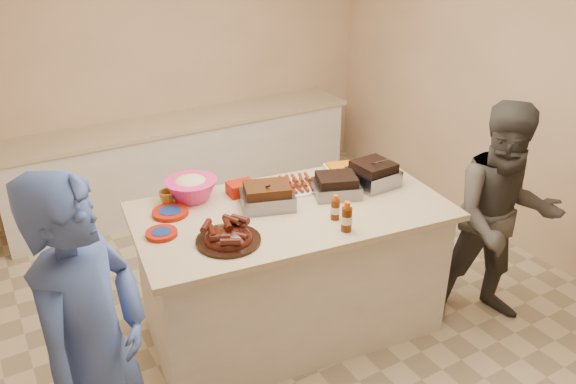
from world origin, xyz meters
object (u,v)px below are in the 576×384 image
rib_platter (229,242)px  guest_gray (484,314)px  bbq_bottle_a (346,230)px  roasting_pan (372,185)px  mustard_bottle (276,204)px  coleslaw_bowl (192,199)px  bbq_bottle_b (335,219)px  island (291,325)px  plastic_cup (168,205)px

rib_platter → guest_gray: size_ratio=0.24×
rib_platter → bbq_bottle_a: bearing=-19.9°
roasting_pan → bbq_bottle_a: (-0.55, -0.44, 0.00)m
mustard_bottle → guest_gray: (1.38, -0.74, -0.97)m
roasting_pan → mustard_bottle: (-0.75, 0.09, 0.00)m
coleslaw_bowl → bbq_bottle_b: coleslaw_bowl is taller
island → coleslaw_bowl: 1.20m
island → plastic_cup: 1.28m
bbq_bottle_b → plastic_cup: size_ratio=1.59×
rib_platter → mustard_bottle: 0.56m
guest_gray → island: bearing=-174.2°
bbq_bottle_a → roasting_pan: bearing=38.5°
plastic_cup → guest_gray: 2.49m
bbq_bottle_a → bbq_bottle_b: (0.03, 0.16, 0.00)m
bbq_bottle_a → plastic_cup: 1.21m
rib_platter → bbq_bottle_b: size_ratio=2.31×
rib_platter → plastic_cup: bearing=102.7°
roasting_pan → bbq_bottle_a: bearing=-144.5°
roasting_pan → rib_platter: bearing=-174.0°
plastic_cup → guest_gray: bearing=-28.7°
rib_platter → guest_gray: bearing=-13.8°
plastic_cup → bbq_bottle_b: bearing=-40.8°
rib_platter → mustard_bottle: rib_platter is taller
island → roasting_pan: (0.69, 0.02, 0.97)m
rib_platter → bbq_bottle_b: (0.70, -0.09, 0.00)m
roasting_pan → bbq_bottle_b: bbq_bottle_b is taller
bbq_bottle_b → guest_gray: bearing=-17.6°
roasting_pan → guest_gray: roasting_pan is taller
rib_platter → guest_gray: (1.87, -0.46, -0.97)m
island → mustard_bottle: size_ratio=16.42×
coleslaw_bowl → guest_gray: coleslaw_bowl is taller
roasting_pan → mustard_bottle: mustard_bottle is taller
bbq_bottle_a → rib_platter: bearing=160.1°
rib_platter → bbq_bottle_b: 0.71m
rib_platter → bbq_bottle_a: size_ratio=1.98×
mustard_bottle → rib_platter: bearing=-149.6°
coleslaw_bowl → plastic_cup: 0.17m
bbq_bottle_a → mustard_bottle: (-0.20, 0.53, 0.00)m
bbq_bottle_b → mustard_bottle: 0.43m
coleslaw_bowl → guest_gray: 2.35m
coleslaw_bowl → mustard_bottle: bearing=-38.0°
bbq_bottle_a → mustard_bottle: 0.56m
roasting_pan → bbq_bottle_b: (-0.53, -0.28, 0.00)m
island → plastic_cup: size_ratio=19.32×
bbq_bottle_a → island: bearing=108.1°
bbq_bottle_a → plastic_cup: (-0.82, 0.89, 0.00)m
island → coleslaw_bowl: coleslaw_bowl is taller
rib_platter → coleslaw_bowl: bearing=87.6°
island → mustard_bottle: bearing=125.8°
plastic_cup → mustard_bottle: bearing=-30.0°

